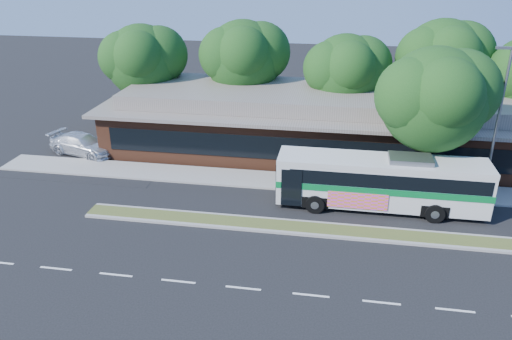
% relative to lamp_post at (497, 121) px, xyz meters
% --- Properties ---
extents(ground, '(120.00, 120.00, 0.00)m').
position_rel_lamp_post_xyz_m(ground, '(-9.56, -6.00, -4.90)').
color(ground, black).
rests_on(ground, ground).
extents(median_strip, '(26.00, 1.10, 0.15)m').
position_rel_lamp_post_xyz_m(median_strip, '(-9.56, -5.40, -4.83)').
color(median_strip, '#405423').
rests_on(median_strip, ground).
extents(sidewalk, '(44.00, 2.60, 0.12)m').
position_rel_lamp_post_xyz_m(sidewalk, '(-9.56, 0.40, -4.84)').
color(sidewalk, gray).
rests_on(sidewalk, ground).
extents(parking_lot, '(14.00, 12.00, 0.01)m').
position_rel_lamp_post_xyz_m(parking_lot, '(-27.56, 4.00, -4.90)').
color(parking_lot, black).
rests_on(parking_lot, ground).
extents(plaza_building, '(33.20, 11.20, 4.45)m').
position_rel_lamp_post_xyz_m(plaza_building, '(-9.56, 6.99, -2.77)').
color(plaza_building, brown).
rests_on(plaza_building, ground).
extents(lamp_post, '(0.93, 0.18, 9.07)m').
position_rel_lamp_post_xyz_m(lamp_post, '(0.00, 0.00, 0.00)').
color(lamp_post, slate).
rests_on(lamp_post, ground).
extents(tree_bg_a, '(6.47, 5.80, 8.63)m').
position_rel_lamp_post_xyz_m(tree_bg_a, '(-24.15, 9.14, 0.97)').
color(tree_bg_a, black).
rests_on(tree_bg_a, ground).
extents(tree_bg_b, '(6.69, 6.00, 9.00)m').
position_rel_lamp_post_xyz_m(tree_bg_b, '(-16.13, 10.14, 1.24)').
color(tree_bg_b, black).
rests_on(tree_bg_b, ground).
extents(tree_bg_c, '(6.24, 5.60, 8.26)m').
position_rel_lamp_post_xyz_m(tree_bg_c, '(-8.16, 9.13, 0.69)').
color(tree_bg_c, black).
rests_on(tree_bg_c, ground).
extents(tree_bg_d, '(6.91, 6.20, 9.37)m').
position_rel_lamp_post_xyz_m(tree_bg_d, '(-1.12, 10.15, 1.52)').
color(tree_bg_d, black).
rests_on(tree_bg_d, ground).
extents(transit_bus, '(11.83, 2.82, 3.31)m').
position_rel_lamp_post_xyz_m(transit_bus, '(-6.19, -2.20, -3.06)').
color(transit_bus, silver).
rests_on(transit_bus, ground).
extents(sedan, '(5.62, 3.42, 1.52)m').
position_rel_lamp_post_xyz_m(sedan, '(-27.20, 2.82, -4.14)').
color(sedan, silver).
rests_on(sedan, ground).
extents(sidewalk_tree, '(6.77, 6.07, 8.98)m').
position_rel_lamp_post_xyz_m(sidewalk_tree, '(-3.13, 0.35, 1.18)').
color(sidewalk_tree, black).
rests_on(sidewalk_tree, ground).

